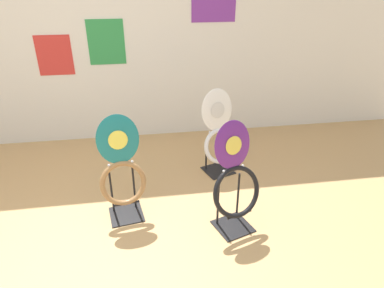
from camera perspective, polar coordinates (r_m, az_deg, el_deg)
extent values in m
plane|color=tan|center=(2.66, -19.55, -21.30)|extent=(14.00, 14.00, 0.00)
cube|color=silver|center=(4.19, -17.28, 17.41)|extent=(8.00, 0.06, 2.60)
cube|color=#2D8E47|center=(4.15, -14.09, 16.12)|extent=(0.41, 0.01, 0.50)
cube|color=red|center=(4.27, -21.94, 13.53)|extent=(0.39, 0.01, 0.45)
cube|color=black|center=(2.96, 6.81, -13.46)|extent=(0.35, 0.35, 0.01)
cylinder|color=black|center=(2.84, 4.36, -9.63)|extent=(0.02, 0.02, 0.43)
cylinder|color=black|center=(2.93, 7.67, -8.52)|extent=(0.02, 0.02, 0.43)
cylinder|color=black|center=(2.80, 7.89, -11.56)|extent=(0.22, 0.09, 0.02)
torus|color=black|center=(2.73, 7.47, -7.94)|extent=(0.46, 0.30, 0.41)
ellipsoid|color=#60237F|center=(2.61, 6.76, -0.16)|extent=(0.33, 0.19, 0.39)
ellipsoid|color=#E5CC4C|center=(2.59, 6.97, -0.25)|extent=(0.15, 0.07, 0.15)
sphere|color=silver|center=(2.63, 5.34, -4.54)|extent=(0.02, 0.02, 0.02)
sphere|color=silver|center=(2.72, 8.46, -3.62)|extent=(0.02, 0.02, 0.02)
cube|color=black|center=(3.68, 4.36, -4.40)|extent=(0.36, 0.36, 0.01)
cylinder|color=black|center=(3.61, 2.38, -1.72)|extent=(0.02, 0.02, 0.35)
cylinder|color=black|center=(3.70, 5.01, -1.03)|extent=(0.02, 0.02, 0.35)
cylinder|color=black|center=(3.55, 5.09, -3.00)|extent=(0.22, 0.09, 0.02)
torus|color=silver|center=(3.52, 4.71, -0.33)|extent=(0.40, 0.27, 0.36)
ellipsoid|color=white|center=(3.43, 4.17, 5.69)|extent=(0.36, 0.20, 0.43)
ellipsoid|color=silver|center=(3.42, 4.32, 5.64)|extent=(0.16, 0.08, 0.16)
sphere|color=silver|center=(3.44, 2.97, 1.96)|extent=(0.02, 0.02, 0.02)
sphere|color=silver|center=(3.54, 5.68, 2.57)|extent=(0.02, 0.02, 0.02)
cube|color=black|center=(3.12, -10.85, -11.46)|extent=(0.32, 0.32, 0.01)
cylinder|color=black|center=(3.06, -13.28, -7.55)|extent=(0.02, 0.02, 0.42)
cylinder|color=black|center=(3.07, -9.64, -7.00)|extent=(0.02, 0.02, 0.42)
cylinder|color=black|center=(2.95, -10.92, -9.72)|extent=(0.22, 0.05, 0.02)
torus|color=#9E7042|center=(2.90, -11.37, -6.43)|extent=(0.40, 0.21, 0.38)
ellipsoid|color=#197075|center=(2.79, -12.27, 0.74)|extent=(0.35, 0.13, 0.42)
ellipsoid|color=#EADB4C|center=(2.77, -12.23, 0.64)|extent=(0.16, 0.05, 0.16)
sphere|color=silver|center=(2.85, -13.67, -3.47)|extent=(0.02, 0.02, 0.02)
sphere|color=silver|center=(2.87, -9.94, -2.92)|extent=(0.02, 0.02, 0.02)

